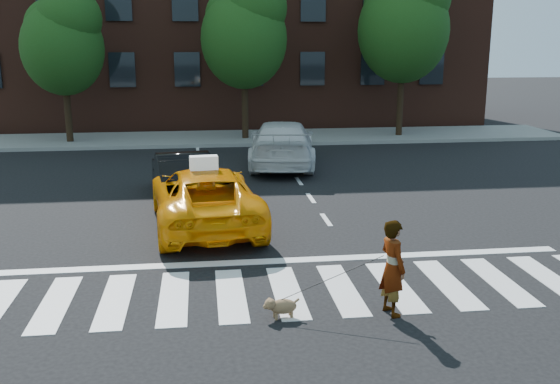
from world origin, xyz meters
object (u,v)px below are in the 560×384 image
object	(u,v)px
tree_mid	(245,28)
woman	(392,268)
tree_left	(63,38)
taxi	(205,197)
black_sedan	(182,175)
white_suv	(282,143)
dog	(280,306)
tree_right	(405,19)

from	to	relation	value
tree_mid	woman	world-z (taller)	tree_mid
tree_left	taxi	world-z (taller)	tree_left
black_sedan	tree_mid	bearing A→B (deg)	-112.04
black_sedan	taxi	bearing A→B (deg)	94.77
tree_left	white_suv	world-z (taller)	tree_left
taxi	dog	distance (m)	5.50
taxi	tree_mid	bearing A→B (deg)	-104.21
tree_mid	woman	bearing A→B (deg)	-86.72
taxi	dog	world-z (taller)	taxi
tree_left	dog	size ratio (longest dim) A/B	10.52
tree_left	woman	distance (m)	20.34
tree_left	woman	xyz separation A→B (m)	(8.54, -18.10, -3.64)
tree_mid	taxi	distance (m)	13.48
tree_left	black_sedan	size ratio (longest dim) A/B	1.55
tree_mid	dog	bearing A→B (deg)	-92.50
black_sedan	woman	size ratio (longest dim) A/B	2.61
tree_mid	black_sedan	bearing A→B (deg)	-104.22
woman	dog	bearing A→B (deg)	72.61
black_sedan	tree_right	bearing A→B (deg)	-141.46
woman	tree_right	bearing A→B (deg)	-33.72
white_suv	woman	size ratio (longest dim) A/B	3.43
dog	white_suv	bearing A→B (deg)	74.55
taxi	white_suv	world-z (taller)	white_suv
taxi	tree_left	bearing A→B (deg)	-71.85
black_sedan	white_suv	xyz separation A→B (m)	(3.40, 4.36, 0.11)
tree_mid	black_sedan	world-z (taller)	tree_mid
tree_left	taxi	distance (m)	14.34
tree_left	tree_mid	bearing A→B (deg)	-0.00
black_sedan	tree_left	bearing A→B (deg)	-71.40
tree_left	tree_mid	xyz separation A→B (m)	(7.50, -0.00, 0.41)
taxi	dog	xyz separation A→B (m)	(1.15, -5.35, -0.51)
tree_mid	woman	distance (m)	18.57
tree_mid	white_suv	world-z (taller)	tree_mid
tree_right	dog	size ratio (longest dim) A/B	12.46
tree_left	tree_mid	distance (m)	7.51
black_sedan	dog	xyz separation A→B (m)	(1.75, -8.04, -0.48)
tree_left	white_suv	size ratio (longest dim) A/B	1.18
dog	tree_mid	bearing A→B (deg)	79.65
white_suv	dog	size ratio (longest dim) A/B	8.92
tree_right	white_suv	world-z (taller)	tree_right
tree_right	black_sedan	world-z (taller)	tree_right
tree_left	tree_right	distance (m)	14.52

